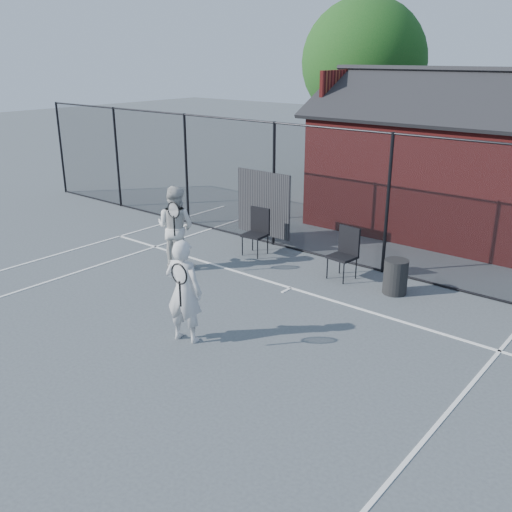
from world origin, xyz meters
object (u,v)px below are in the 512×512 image
Objects in this scene: player_front at (184,291)px; waste_bin at (395,277)px; player_back at (176,227)px; chair_left at (255,233)px; chair_right at (342,255)px; clubhouse at (441,169)px.

waste_bin is at bearing 66.00° from player_front.
player_back is 1.95m from chair_left.
waste_bin is (1.22, 0.00, -0.19)m from chair_right.
clubhouse reaches higher than waste_bin.
player_front is 4.04m from chair_right.
player_back is at bearing -159.01° from waste_bin.
clubhouse reaches higher than chair_right.
player_front is at bearing -71.15° from chair_left.
clubhouse reaches higher than player_back.
player_front is at bearing -114.00° from waste_bin.
clubhouse is 7.36m from player_back.
chair_left reaches higher than waste_bin.
player_front is 4.42m from chair_left.
clubhouse is at bearing 64.17° from player_back.
waste_bin is at bearing 20.99° from player_back.
player_front is at bearing -40.93° from player_back.
player_front is 2.51× the size of waste_bin.
player_back is (-2.65, 2.29, 0.04)m from player_front.
clubhouse is 6.05× the size of chair_left.
clubhouse is at bearing 96.38° from chair_right.
waste_bin is (1.78, 3.99, -0.53)m from player_front.
chair_right is 1.54× the size of waste_bin.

